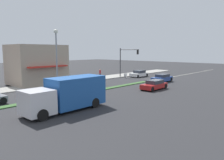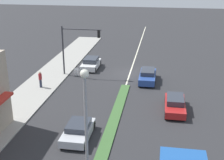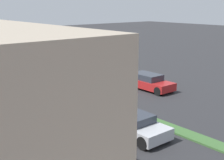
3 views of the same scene
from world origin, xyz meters
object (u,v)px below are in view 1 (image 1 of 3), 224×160
pedestrian (100,73)px  warning_aframe_sign (126,76)px  van_white (139,74)px  coupe_blue (162,78)px  delivery_truck (68,94)px  sedan_silver (86,85)px  street_lamp (57,55)px  hatchback_red (154,85)px  traffic_signal_main (126,58)px

pedestrian → warning_aframe_sign: size_ratio=2.03×
van_white → coupe_blue: bearing=154.0°
delivery_truck → sedan_silver: 11.00m
delivery_truck → van_white: bearing=-67.9°
street_lamp → delivery_truck: bearing=155.9°
coupe_blue → hatchback_red: size_ratio=1.01×
traffic_signal_main → sedan_silver: 14.47m
street_lamp → coupe_blue: 19.46m
pedestrian → coupe_blue: size_ratio=0.39×
delivery_truck → van_white: (10.00, -24.63, -0.84)m
sedan_silver → coupe_blue: size_ratio=0.88×
van_white → street_lamp: bearing=102.6°
street_lamp → van_white: (5.00, -22.40, -4.15)m
traffic_signal_main → pedestrian: (2.54, 4.53, -2.88)m
warning_aframe_sign → coupe_blue: bearing=176.2°
van_white → hatchback_red: size_ratio=0.92×
sedan_silver → van_white: bearing=-80.3°
sedan_silver → traffic_signal_main: bearing=-73.8°
van_white → pedestrian: bearing=63.6°
traffic_signal_main → van_white: size_ratio=1.43×
street_lamp → hatchback_red: size_ratio=1.73×
coupe_blue → hatchback_red: (-2.80, 7.01, -0.03)m
street_lamp → hatchback_red: bearing=-112.8°
van_white → coupe_blue: (-7.20, 3.51, 0.02)m
street_lamp → coupe_blue: street_lamp is taller
street_lamp → sedan_silver: 7.67m
traffic_signal_main → hatchback_red: (-11.12, 7.67, -3.28)m
warning_aframe_sign → coupe_blue: (-8.29, 0.55, 0.22)m
pedestrian → sedan_silver: (-6.46, 8.99, -0.43)m
pedestrian → sedan_silver: 11.08m
street_lamp → warning_aframe_sign: bearing=-72.6°
traffic_signal_main → street_lamp: 20.51m
traffic_signal_main → warning_aframe_sign: size_ratio=6.69×
warning_aframe_sign → coupe_blue: coupe_blue is taller
warning_aframe_sign → hatchback_red: bearing=145.7°
van_white → warning_aframe_sign: bearing=69.8°
warning_aframe_sign → van_white: 3.15m
street_lamp → hatchback_red: (-5.00, -11.88, -4.16)m
van_white → sedan_silver: bearing=99.7°
warning_aframe_sign → delivery_truck: (-11.09, 21.68, 1.04)m
pedestrian → hatchback_red: size_ratio=0.40×
pedestrian → hatchback_red: pedestrian is taller
traffic_signal_main → warning_aframe_sign: bearing=108.3°
traffic_signal_main → van_white: 4.48m
coupe_blue → hatchback_red: 7.55m
street_lamp → sedan_silver: (2.20, -6.03, -4.20)m
pedestrian → warning_aframe_sign: (-2.58, -4.42, -0.59)m
coupe_blue → street_lamp: bearing=83.4°
traffic_signal_main → sedan_silver: traffic_signal_main is taller
pedestrian → sedan_silver: pedestrian is taller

